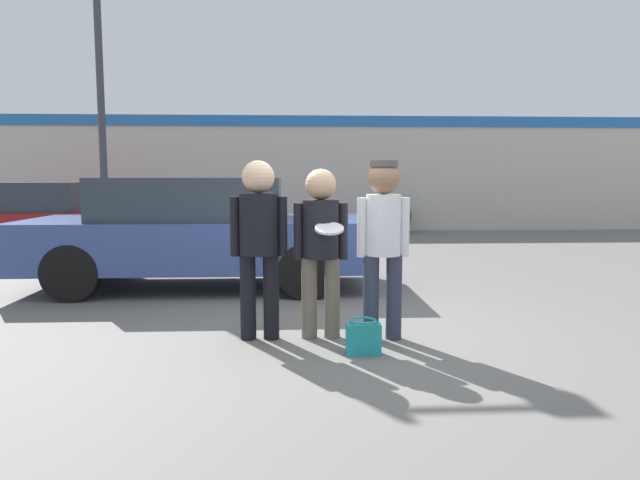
# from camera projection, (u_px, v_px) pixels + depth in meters

# --- Properties ---
(ground_plane) EXTENTS (56.00, 56.00, 0.00)m
(ground_plane) POSITION_uv_depth(u_px,v_px,m) (330.00, 335.00, 5.57)
(ground_plane) COLOR #66635E
(storefront_building) EXTENTS (24.00, 0.22, 3.27)m
(storefront_building) POSITION_uv_depth(u_px,v_px,m) (304.00, 173.00, 16.27)
(storefront_building) COLOR beige
(storefront_building) RESTS_ON ground
(person_left) EXTENTS (0.54, 0.37, 1.70)m
(person_left) POSITION_uv_depth(u_px,v_px,m) (259.00, 233.00, 5.35)
(person_left) COLOR black
(person_left) RESTS_ON ground
(person_middle_with_frisbee) EXTENTS (0.52, 0.55, 1.62)m
(person_middle_with_frisbee) POSITION_uv_depth(u_px,v_px,m) (321.00, 239.00, 5.39)
(person_middle_with_frisbee) COLOR #665B4C
(person_middle_with_frisbee) RESTS_ON ground
(person_right) EXTENTS (0.50, 0.33, 1.70)m
(person_right) POSITION_uv_depth(u_px,v_px,m) (383.00, 233.00, 5.35)
(person_right) COLOR #2D3347
(person_right) RESTS_ON ground
(parked_car_near) EXTENTS (4.70, 1.94, 1.53)m
(parked_car_near) POSITION_uv_depth(u_px,v_px,m) (198.00, 232.00, 7.95)
(parked_car_near) COLOR #334784
(parked_car_near) RESTS_ON ground
(parked_car_far) EXTENTS (4.73, 1.77, 1.44)m
(parked_car_far) POSITION_uv_depth(u_px,v_px,m) (26.00, 218.00, 11.51)
(parked_car_far) COLOR maroon
(parked_car_far) RESTS_ON ground
(street_lamp) EXTENTS (1.47, 0.35, 6.45)m
(street_lamp) POSITION_uv_depth(u_px,v_px,m) (113.00, 31.00, 9.36)
(street_lamp) COLOR #38383D
(street_lamp) RESTS_ON ground
(shrub) EXTENTS (0.95, 0.95, 0.95)m
(shrub) POSITION_uv_depth(u_px,v_px,m) (394.00, 216.00, 15.87)
(shrub) COLOR #285B2D
(shrub) RESTS_ON ground
(handbag) EXTENTS (0.30, 0.23, 0.31)m
(handbag) POSITION_uv_depth(u_px,v_px,m) (363.00, 338.00, 4.96)
(handbag) COLOR teal
(handbag) RESTS_ON ground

